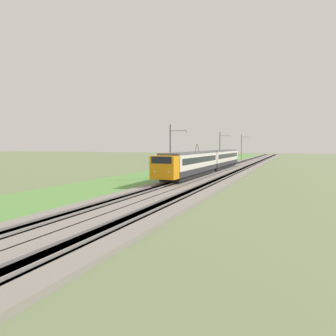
{
  "coord_description": "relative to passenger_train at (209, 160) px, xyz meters",
  "views": [
    {
      "loc": [
        -3.5,
        -13.7,
        4.76
      ],
      "look_at": [
        31.43,
        0.0,
        2.17
      ],
      "focal_mm": 35.0,
      "sensor_mm": 36.0,
      "label": 1
    }
  ],
  "objects": [
    {
      "name": "track_main",
      "position": [
        -0.15,
        0.0,
        -2.14
      ],
      "size": [
        240.0,
        1.57,
        0.45
      ],
      "color": "#4C4238",
      "rests_on": "ground"
    },
    {
      "name": "track_adjacent",
      "position": [
        -0.15,
        -4.28,
        -2.14
      ],
      "size": [
        240.0,
        1.57,
        0.45
      ],
      "color": "#4C4238",
      "rests_on": "ground"
    },
    {
      "name": "ballast_main",
      "position": [
        -0.15,
        0.0,
        -2.15
      ],
      "size": [
        240.0,
        4.4,
        0.3
      ],
      "color": "gray",
      "rests_on": "ground"
    },
    {
      "name": "catenary_mast_far",
      "position": [
        21.18,
        2.71,
        1.78
      ],
      "size": [
        0.22,
        2.56,
        7.88
      ],
      "color": "slate",
      "rests_on": "ground"
    },
    {
      "name": "grass_verge",
      "position": [
        -0.15,
        5.26,
        -2.24
      ],
      "size": [
        240.0,
        12.94,
        0.12
      ],
      "color": "#5B8E42",
      "rests_on": "ground"
    },
    {
      "name": "catenary_mast_mid",
      "position": [
        -10.75,
        2.71,
        1.69
      ],
      "size": [
        0.22,
        2.56,
        7.7
      ],
      "color": "slate",
      "rests_on": "ground"
    },
    {
      "name": "ballast_adjacent",
      "position": [
        -0.15,
        -4.28,
        -2.15
      ],
      "size": [
        240.0,
        4.4,
        0.3
      ],
      "color": "gray",
      "rests_on": "ground"
    },
    {
      "name": "passenger_train",
      "position": [
        0.0,
        0.0,
        0.0
      ],
      "size": [
        40.99,
        3.01,
        4.93
      ],
      "rotation": [
        0.0,
        0.0,
        3.14
      ],
      "color": "orange",
      "rests_on": "ground"
    },
    {
      "name": "catenary_mast_distant",
      "position": [
        53.11,
        2.72,
        2.01
      ],
      "size": [
        0.22,
        2.56,
        8.34
      ],
      "color": "slate",
      "rests_on": "ground"
    }
  ]
}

